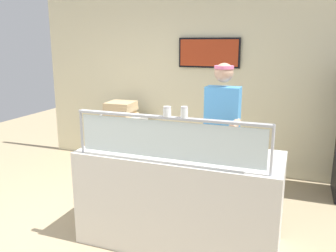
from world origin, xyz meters
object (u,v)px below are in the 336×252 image
at_px(worker_figure, 222,130).
at_px(pepper_flake_shaker, 184,113).
at_px(pizza_server, 194,148).
at_px(parmesan_shaker, 167,112).
at_px(pizza_tray, 198,150).
at_px(pizza_box_stack, 121,109).

bearing_deg(worker_figure, pepper_flake_shaker, -94.89).
relative_size(pizza_server, pepper_flake_shaker, 2.90).
bearing_deg(worker_figure, parmesan_shaker, -102.56).
height_order(pizza_tray, pepper_flake_shaker, pepper_flake_shaker).
distance_m(parmesan_shaker, pepper_flake_shaker, 0.15).
distance_m(pizza_server, pizza_box_stack, 2.39).
bearing_deg(worker_figure, pizza_box_stack, 151.92).
bearing_deg(pizza_box_stack, parmesan_shaker, -52.96).
xyz_separation_m(parmesan_shaker, pepper_flake_shaker, (0.15, -0.00, 0.00)).
bearing_deg(parmesan_shaker, pizza_tray, 68.64).
bearing_deg(pepper_flake_shaker, pizza_tray, 88.78).
xyz_separation_m(worker_figure, pizza_box_stack, (-1.81, 0.97, -0.05)).
distance_m(pizza_server, worker_figure, 0.73).
bearing_deg(pizza_tray, parmesan_shaker, -111.36).
height_order(pizza_server, pepper_flake_shaker, pepper_flake_shaker).
relative_size(pepper_flake_shaker, worker_figure, 0.05).
bearing_deg(pepper_flake_shaker, parmesan_shaker, 180.00).
distance_m(pizza_tray, pizza_server, 0.05).
bearing_deg(parmesan_shaker, worker_figure, 77.44).
relative_size(pizza_server, worker_figure, 0.16).
distance_m(worker_figure, pizza_box_stack, 2.06).
xyz_separation_m(parmesan_shaker, pizza_box_stack, (-1.57, 2.08, -0.44)).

